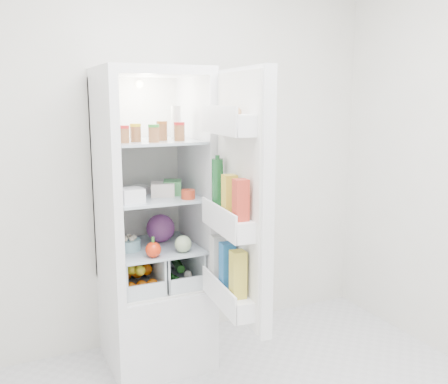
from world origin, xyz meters
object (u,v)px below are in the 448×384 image
fridge_door (239,203)px  refrigerator (152,256)px  mushroom_bowl (129,245)px  red_cabbage (161,228)px

fridge_door → refrigerator: bearing=28.3°
refrigerator → fridge_door: refrigerator is taller
refrigerator → fridge_door: (0.27, -0.64, 0.43)m
refrigerator → mushroom_bowl: size_ratio=13.24×
mushroom_bowl → fridge_door: size_ratio=0.10×
red_cabbage → mushroom_bowl: (-0.22, -0.09, -0.06)m
red_cabbage → mushroom_bowl: size_ratio=1.28×
refrigerator → mushroom_bowl: 0.22m
refrigerator → red_cabbage: refrigerator is taller
red_cabbage → fridge_door: 0.72m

